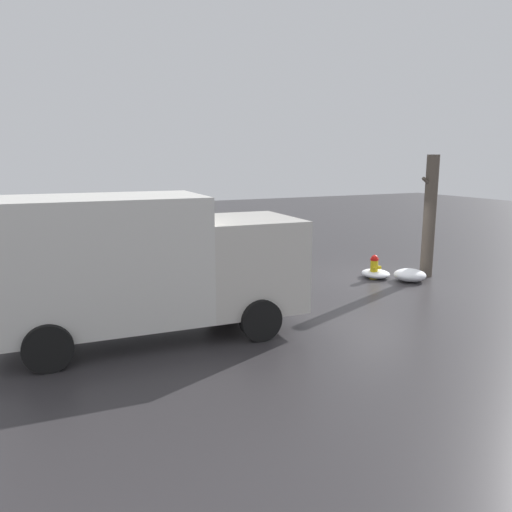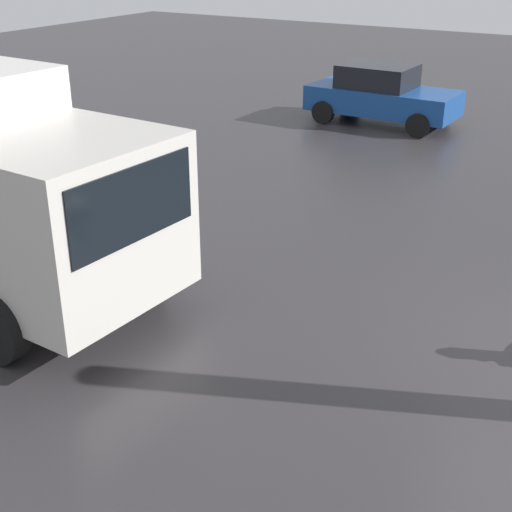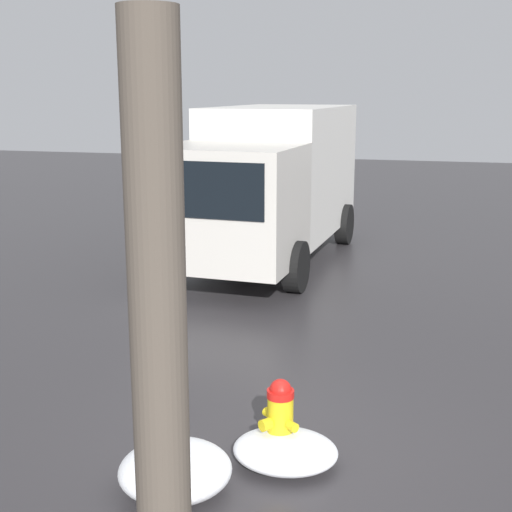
{
  "view_description": "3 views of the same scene",
  "coord_description": "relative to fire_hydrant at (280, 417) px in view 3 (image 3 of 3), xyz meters",
  "views": [
    {
      "loc": [
        10.16,
        12.52,
        3.84
      ],
      "look_at": [
        4.44,
        0.48,
        1.21
      ],
      "focal_mm": 35.0,
      "sensor_mm": 36.0,
      "label": 1
    },
    {
      "loc": [
        -0.69,
        8.12,
        4.73
      ],
      "look_at": [
        3.17,
        1.68,
        1.3
      ],
      "focal_mm": 50.0,
      "sensor_mm": 36.0,
      "label": 2
    },
    {
      "loc": [
        -6.06,
        -1.4,
        3.42
      ],
      "look_at": [
        4.21,
        1.37,
        0.93
      ],
      "focal_mm": 50.0,
      "sensor_mm": 36.0,
      "label": 3
    }
  ],
  "objects": [
    {
      "name": "fire_hydrant",
      "position": [
        0.0,
        0.0,
        0.0
      ],
      "size": [
        0.38,
        0.41,
        0.78
      ],
      "rotation": [
        0.0,
        0.0,
        2.48
      ],
      "color": "yellow",
      "rests_on": "ground_plane"
    },
    {
      "name": "snow_pile_curbside",
      "position": [
        -0.14,
        -0.09,
        -0.27
      ],
      "size": [
        0.86,
        0.99,
        0.27
      ],
      "color": "white",
      "rests_on": "ground_plane"
    },
    {
      "name": "snow_pile_by_hydrant",
      "position": [
        -0.82,
        0.74,
        -0.21
      ],
      "size": [
        1.0,
        0.99,
        0.38
      ],
      "color": "white",
      "rests_on": "ground_plane"
    },
    {
      "name": "delivery_truck",
      "position": [
        7.85,
        2.1,
        1.25
      ],
      "size": [
        6.6,
        2.93,
        3.08
      ],
      "rotation": [
        0.0,
        0.0,
        1.52
      ],
      "color": "beige",
      "rests_on": "ground_plane"
    },
    {
      "name": "ground_plane",
      "position": [
        0.0,
        -0.0,
        -0.4
      ],
      "size": [
        60.0,
        60.0,
        0.0
      ],
      "primitive_type": "plane",
      "color": "#333033"
    },
    {
      "name": "tree_trunk",
      "position": [
        -1.77,
        0.45,
        1.58
      ],
      "size": [
        0.6,
        0.4,
        3.94
      ],
      "color": "brown",
      "rests_on": "ground_plane"
    }
  ]
}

